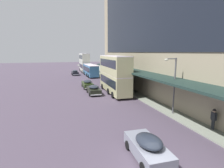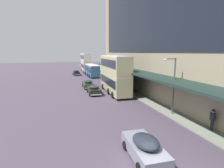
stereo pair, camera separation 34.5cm
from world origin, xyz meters
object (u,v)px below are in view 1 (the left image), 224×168
Objects in this scene: sedan_trailing_mid at (94,90)px; sedan_second_near at (87,84)px; transit_bus_kerbside_rear at (84,62)px; street_lamp at (173,81)px; sedan_second_mid at (75,73)px; pedestrian_at_kerb at (214,118)px; transit_bus_kerbside_front at (90,70)px; transit_bus_kerbside_far at (114,73)px; sedan_lead_near at (148,147)px.

sedan_trailing_mid is 5.41m from sedan_second_near.
transit_bus_kerbside_rear is 46.23m from street_lamp.
sedan_trailing_mid is at bearing -89.41° from sedan_second_mid.
sedan_second_mid is at bearing 99.79° from pedestrian_at_kerb.
transit_bus_kerbside_front is 1.02× the size of transit_bus_kerbside_far.
transit_bus_kerbside_rear reaches higher than transit_bus_kerbside_far.
sedan_lead_near is at bearing -135.78° from street_lamp.
transit_bus_kerbside_far reaches higher than sedan_second_mid.
sedan_second_mid is at bearing 99.55° from street_lamp.
street_lamp reaches higher than pedestrian_at_kerb.
transit_bus_kerbside_far is 2.26× the size of sedan_second_mid.
transit_bus_kerbside_rear is 2.33× the size of sedan_lead_near.
sedan_second_mid is (-3.81, 26.25, -2.62)m from transit_bus_kerbside_far.
transit_bus_kerbside_far is at bearing 102.15° from pedestrian_at_kerb.
transit_bus_kerbside_rear is 33.97m from transit_bus_kerbside_far.
sedan_second_near is 0.77× the size of street_lamp.
sedan_trailing_mid is (-3.55, 0.17, -2.64)m from transit_bus_kerbside_far.
street_lamp is at bearing -63.37° from sedan_trailing_mid.
transit_bus_kerbside_rear is at bearing 82.08° from sedan_second_near.
sedan_lead_near reaches higher than sedan_second_near.
street_lamp is at bearing -70.52° from sedan_second_near.
transit_bus_kerbside_rear is 2.17× the size of sedan_second_near.
pedestrian_at_kerb is (7.24, -22.36, 0.39)m from sedan_second_near.
transit_bus_kerbside_far is at bearing -81.74° from sedan_second_mid.
sedan_second_near is (-3.95, -28.38, -2.72)m from transit_bus_kerbside_rear.
pedestrian_at_kerb reaches higher than sedan_second_near.
sedan_lead_near is 9.70m from street_lamp.
transit_bus_kerbside_front reaches higher than pedestrian_at_kerb.
sedan_second_mid is 2.60× the size of pedestrian_at_kerb.
sedan_second_near is at bearing 109.48° from street_lamp.
transit_bus_kerbside_far is (-0.22, -22.27, 1.48)m from transit_bus_kerbside_front.
transit_bus_kerbside_front is 2.29× the size of sedan_second_mid.
transit_bus_kerbside_front is at bearing 80.32° from sedan_trailing_mid.
sedan_second_near is (-3.86, -16.69, -1.13)m from transit_bus_kerbside_front.
transit_bus_kerbside_far is at bearing 102.29° from street_lamp.
pedestrian_at_kerb is at bearing -72.05° from sedan_second_near.
sedan_second_near is at bearing -89.50° from sedan_second_mid.
transit_bus_kerbside_front is 2.35× the size of sedan_trailing_mid.
pedestrian_at_kerb is at bearing -80.21° from sedan_second_mid.
pedestrian_at_kerb is at bearing 13.81° from sedan_lead_near.
pedestrian_at_kerb is (3.61, -16.78, -2.22)m from transit_bus_kerbside_far.
sedan_second_near is 2.57× the size of pedestrian_at_kerb.
transit_bus_kerbside_front reaches higher than sedan_second_near.
transit_bus_kerbside_front is 22.45m from sedan_trailing_mid.
transit_bus_kerbside_rear is 2.20× the size of sedan_trailing_mid.
transit_bus_kerbside_front is 2.32× the size of sedan_second_near.
sedan_second_mid is at bearing 135.38° from transit_bus_kerbside_front.
sedan_lead_near is at bearing -91.25° from sedan_trailing_mid.
sedan_second_mid is 1.09× the size of sedan_lead_near.
sedan_lead_near is (-4.27, -52.60, -2.72)m from transit_bus_kerbside_rear.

